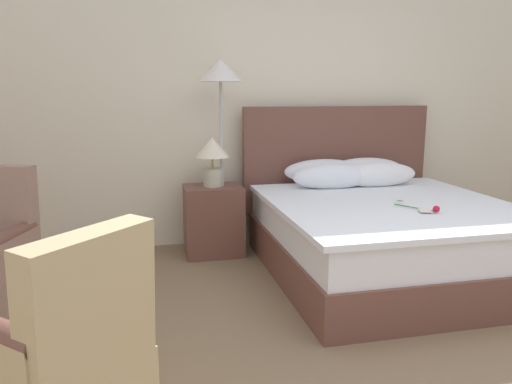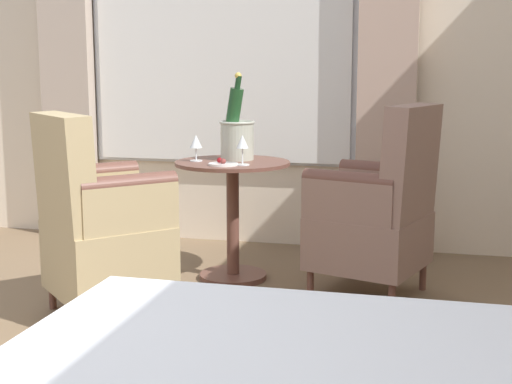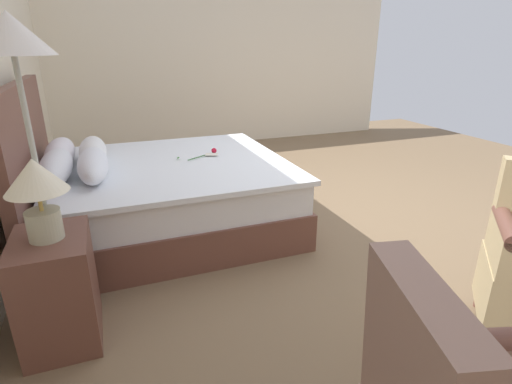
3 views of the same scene
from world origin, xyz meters
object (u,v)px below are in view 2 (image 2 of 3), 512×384
at_px(champagne_bucket, 237,134).
at_px(armchair_by_window, 379,212).
at_px(wine_glass_near_bucket, 196,143).
at_px(armchair_facing_bed, 99,229).
at_px(side_table_round, 233,207).
at_px(wine_glass_near_edge, 242,144).
at_px(snack_plate, 223,164).

height_order(champagne_bucket, armchair_by_window, champagne_bucket).
xyz_separation_m(wine_glass_near_bucket, armchair_facing_bed, (0.71, -0.25, -0.34)).
height_order(side_table_round, wine_glass_near_edge, wine_glass_near_edge).
bearing_deg(champagne_bucket, side_table_round, -1.35).
height_order(wine_glass_near_bucket, wine_glass_near_edge, wine_glass_near_edge).
bearing_deg(snack_plate, armchair_by_window, 93.35).
relative_size(wine_glass_near_bucket, armchair_facing_bed, 0.15).
height_order(side_table_round, armchair_by_window, armchair_by_window).
bearing_deg(wine_glass_near_bucket, side_table_round, 102.15).
height_order(champagne_bucket, wine_glass_near_edge, champagne_bucket).
height_order(wine_glass_near_bucket, snack_plate, wine_glass_near_bucket).
distance_m(snack_plate, armchair_facing_bed, 0.76).
bearing_deg(wine_glass_near_edge, armchair_by_window, 91.48).
bearing_deg(side_table_round, armchair_by_window, 81.13).
bearing_deg(wine_glass_near_edge, snack_plate, -73.64).
distance_m(snack_plate, armchair_by_window, 0.85).
distance_m(wine_glass_near_bucket, armchair_by_window, 1.06).
height_order(snack_plate, armchair_by_window, armchair_by_window).
xyz_separation_m(wine_glass_near_edge, armchair_facing_bed, (0.60, -0.54, -0.35)).
relative_size(champagne_bucket, snack_plate, 3.09).
bearing_deg(side_table_round, snack_plate, -1.28).
xyz_separation_m(wine_glass_near_bucket, wine_glass_near_edge, (0.10, 0.29, 0.01)).
bearing_deg(side_table_round, champagne_bucket, 178.65).
distance_m(side_table_round, armchair_by_window, 0.82).
distance_m(side_table_round, champagne_bucket, 0.41).
bearing_deg(armchair_facing_bed, side_table_round, 149.34).
relative_size(side_table_round, armchair_by_window, 0.67).
relative_size(snack_plate, armchair_by_window, 0.16).
bearing_deg(armchair_facing_bed, champagne_bucket, 151.73).
relative_size(wine_glass_near_bucket, snack_plate, 0.93).
xyz_separation_m(snack_plate, armchair_facing_bed, (0.57, -0.44, -0.25)).
bearing_deg(armchair_facing_bed, wine_glass_near_bucket, 160.68).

